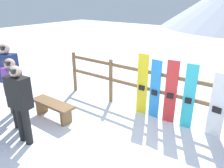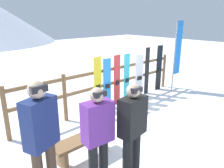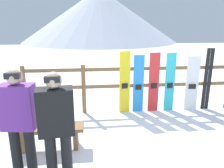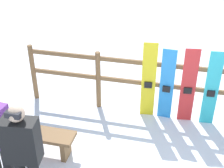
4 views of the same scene
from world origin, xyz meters
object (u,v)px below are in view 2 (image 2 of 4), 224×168
Objects in this scene: bench at (83,143)px; snowboard_red at (117,80)px; snowboard_white at (139,76)px; snowboard_yellow at (98,85)px; ski_pair_black at (147,71)px; snowboard_black_stripe at (159,68)px; snowboard_blue at (107,84)px; person_black at (132,126)px; rental_flag at (177,51)px; snowboard_cyan at (127,78)px; person_purple at (98,132)px; person_navy at (41,134)px.

snowboard_red is (2.29, 1.50, 0.43)m from bench.
snowboard_white reaches higher than bench.
snowboard_yellow is 0.97× the size of ski_pair_black.
snowboard_blue is at bearing -180.00° from snowboard_black_stripe.
person_black is 2.93m from snowboard_blue.
bench is at bearing -155.42° from snowboard_white.
rental_flag is at bearing -9.41° from snowboard_blue.
snowboard_black_stripe reaches higher than snowboard_yellow.
rental_flag is (4.38, 1.98, 0.49)m from person_black.
snowboard_black_stripe is (1.65, 0.00, 0.06)m from snowboard_cyan.
snowboard_blue is (0.34, -0.00, -0.05)m from snowboard_yellow.
snowboard_red is at bearing 33.23° from bench.
person_purple is 4.17m from snowboard_white.
snowboard_red is 2.06m from snowboard_black_stripe.
snowboard_black_stripe is (2.06, 0.00, 0.05)m from snowboard_red.
snowboard_red is 0.94× the size of ski_pair_black.
rental_flag reaches higher than snowboard_white.
person_black is 3.86m from snowboard_white.
person_navy is 3.77m from snowboard_red.
person_black reaches higher than snowboard_white.
bench is at bearing -167.46° from rental_flag.
snowboard_blue is at bearing 46.38° from person_purple.
snowboard_black_stripe is (2.78, 0.00, 0.03)m from snowboard_yellow.
rental_flag is (0.33, -0.46, 0.62)m from snowboard_black_stripe.
bench is 0.49× the size of rental_flag.
person_purple is at bearing -147.45° from snowboard_white.
snowboard_yellow is (2.50, 1.93, -0.28)m from person_navy.
bench is at bearing -160.96° from snowboard_black_stripe.
snowboard_white is (3.28, 1.50, 0.38)m from bench.
snowboard_red is at bearing -0.00° from snowboard_yellow.
person_navy is 4.13m from snowboard_cyan.
rental_flag is (4.91, 1.78, 0.48)m from person_purple.
snowboard_blue is at bearing 170.59° from rental_flag.
snowboard_cyan is (3.64, 1.93, -0.30)m from person_navy.
snowboard_black_stripe is at bearing 0.01° from snowboard_white.
person_purple is at bearing -160.05° from rental_flag.
snowboard_red is at bearing 180.00° from snowboard_cyan.
person_black is at bearing -22.55° from person_navy.
person_navy is 1.16× the size of snowboard_yellow.
rental_flag is at bearing 19.95° from person_purple.
ski_pair_black is (1.39, 0.00, 0.05)m from snowboard_red.
person_purple is (-0.52, 0.20, 0.01)m from person_black.
snowboard_yellow is 1.03× the size of snowboard_red.
snowboard_black_stripe is at bearing 125.65° from rental_flag.
rental_flag is (1.40, -0.46, 0.72)m from snowboard_white.
snowboard_blue is at bearing -179.99° from snowboard_red.
snowboard_red is at bearing -180.00° from snowboard_black_stripe.
snowboard_blue is 0.97× the size of snowboard_cyan.
snowboard_blue is at bearing 38.26° from bench.
snowboard_yellow is 1.10× the size of snowboard_white.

